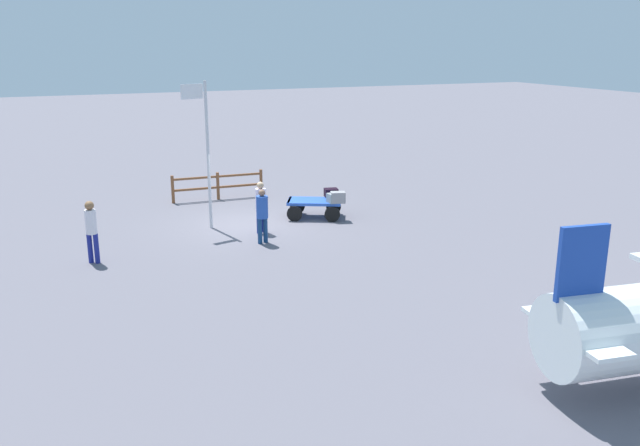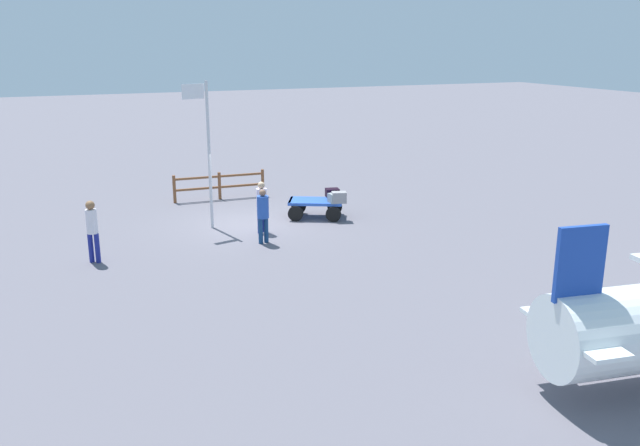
{
  "view_description": "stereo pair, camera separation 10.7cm",
  "coord_description": "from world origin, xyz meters",
  "px_view_note": "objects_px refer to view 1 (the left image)",
  "views": [
    {
      "loc": [
        6.29,
        21.08,
        6.13
      ],
      "look_at": [
        -0.14,
        6.0,
        1.57
      ],
      "focal_mm": 37.21,
      "sensor_mm": 36.0,
      "label": 1
    },
    {
      "loc": [
        6.19,
        21.13,
        6.13
      ],
      "look_at": [
        -0.14,
        6.0,
        1.57
      ],
      "focal_mm": 37.21,
      "sensor_mm": 36.0,
      "label": 2
    }
  ],
  "objects_px": {
    "suitcase_maroon": "(331,193)",
    "worker_lead": "(261,203)",
    "luggage_cart": "(314,205)",
    "suitcase_tan": "(335,198)",
    "suitcase_grey": "(338,197)",
    "worker_supervisor": "(91,227)",
    "flagpole": "(205,145)",
    "worker_trailing": "(262,212)"
  },
  "relations": [
    {
      "from": "suitcase_grey",
      "to": "worker_lead",
      "type": "height_order",
      "value": "worker_lead"
    },
    {
      "from": "suitcase_tan",
      "to": "worker_lead",
      "type": "bearing_deg",
      "value": 9.84
    },
    {
      "from": "suitcase_grey",
      "to": "worker_trailing",
      "type": "height_order",
      "value": "worker_trailing"
    },
    {
      "from": "suitcase_maroon",
      "to": "suitcase_tan",
      "type": "bearing_deg",
      "value": 74.35
    },
    {
      "from": "suitcase_maroon",
      "to": "worker_trailing",
      "type": "bearing_deg",
      "value": 35.6
    },
    {
      "from": "flagpole",
      "to": "luggage_cart",
      "type": "bearing_deg",
      "value": 178.23
    },
    {
      "from": "worker_lead",
      "to": "flagpole",
      "type": "distance_m",
      "value": 2.62
    },
    {
      "from": "luggage_cart",
      "to": "suitcase_tan",
      "type": "bearing_deg",
      "value": 131.92
    },
    {
      "from": "suitcase_grey",
      "to": "suitcase_tan",
      "type": "distance_m",
      "value": 0.13
    },
    {
      "from": "suitcase_maroon",
      "to": "worker_trailing",
      "type": "xyz_separation_m",
      "value": [
        3.41,
        2.44,
        0.22
      ]
    },
    {
      "from": "suitcase_maroon",
      "to": "worker_trailing",
      "type": "distance_m",
      "value": 4.2
    },
    {
      "from": "worker_trailing",
      "to": "worker_supervisor",
      "type": "height_order",
      "value": "worker_supervisor"
    },
    {
      "from": "worker_trailing",
      "to": "flagpole",
      "type": "distance_m",
      "value": 3.16
    },
    {
      "from": "luggage_cart",
      "to": "suitcase_tan",
      "type": "xyz_separation_m",
      "value": [
        -0.54,
        0.6,
        0.34
      ]
    },
    {
      "from": "flagpole",
      "to": "suitcase_maroon",
      "type": "bearing_deg",
      "value": -178.68
    },
    {
      "from": "worker_trailing",
      "to": "worker_supervisor",
      "type": "distance_m",
      "value": 5.0
    },
    {
      "from": "luggage_cart",
      "to": "flagpole",
      "type": "xyz_separation_m",
      "value": [
        3.77,
        -0.12,
        2.35
      ]
    },
    {
      "from": "suitcase_grey",
      "to": "flagpole",
      "type": "relative_size",
      "value": 0.12
    },
    {
      "from": "worker_supervisor",
      "to": "suitcase_maroon",
      "type": "bearing_deg",
      "value": -164.29
    },
    {
      "from": "worker_trailing",
      "to": "flagpole",
      "type": "height_order",
      "value": "flagpole"
    },
    {
      "from": "worker_supervisor",
      "to": "worker_trailing",
      "type": "bearing_deg",
      "value": 179.14
    },
    {
      "from": "luggage_cart",
      "to": "flagpole",
      "type": "height_order",
      "value": "flagpole"
    },
    {
      "from": "luggage_cart",
      "to": "worker_trailing",
      "type": "bearing_deg",
      "value": 40.03
    },
    {
      "from": "worker_trailing",
      "to": "flagpole",
      "type": "xyz_separation_m",
      "value": [
        1.13,
        -2.34,
        1.8
      ]
    },
    {
      "from": "suitcase_tan",
      "to": "worker_trailing",
      "type": "bearing_deg",
      "value": 27.03
    },
    {
      "from": "suitcase_maroon",
      "to": "worker_supervisor",
      "type": "xyz_separation_m",
      "value": [
        8.41,
        2.37,
        0.26
      ]
    },
    {
      "from": "suitcase_maroon",
      "to": "worker_lead",
      "type": "bearing_deg",
      "value": 23.05
    },
    {
      "from": "luggage_cart",
      "to": "flagpole",
      "type": "bearing_deg",
      "value": -1.77
    },
    {
      "from": "luggage_cart",
      "to": "suitcase_tan",
      "type": "height_order",
      "value": "suitcase_tan"
    },
    {
      "from": "worker_supervisor",
      "to": "luggage_cart",
      "type": "bearing_deg",
      "value": -164.32
    },
    {
      "from": "luggage_cart",
      "to": "worker_supervisor",
      "type": "relative_size",
      "value": 1.22
    },
    {
      "from": "suitcase_grey",
      "to": "worker_lead",
      "type": "distance_m",
      "value": 2.97
    },
    {
      "from": "worker_lead",
      "to": "suitcase_maroon",
      "type": "bearing_deg",
      "value": -156.95
    },
    {
      "from": "worker_lead",
      "to": "worker_supervisor",
      "type": "distance_m",
      "value": 5.42
    },
    {
      "from": "luggage_cart",
      "to": "suitcase_tan",
      "type": "distance_m",
      "value": 0.87
    },
    {
      "from": "worker_supervisor",
      "to": "flagpole",
      "type": "xyz_separation_m",
      "value": [
        -3.87,
        -2.26,
        1.77
      ]
    },
    {
      "from": "worker_lead",
      "to": "worker_supervisor",
      "type": "height_order",
      "value": "worker_supervisor"
    },
    {
      "from": "suitcase_tan",
      "to": "worker_supervisor",
      "type": "bearing_deg",
      "value": 10.71
    },
    {
      "from": "suitcase_tan",
      "to": "worker_trailing",
      "type": "distance_m",
      "value": 3.58
    },
    {
      "from": "suitcase_tan",
      "to": "flagpole",
      "type": "xyz_separation_m",
      "value": [
        4.31,
        -0.71,
        2.01
      ]
    },
    {
      "from": "worker_lead",
      "to": "suitcase_grey",
      "type": "bearing_deg",
      "value": -172.31
    },
    {
      "from": "worker_trailing",
      "to": "worker_supervisor",
      "type": "bearing_deg",
      "value": -0.86
    }
  ]
}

